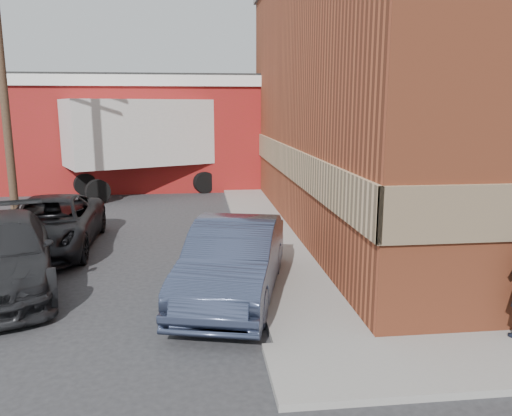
{
  "coord_description": "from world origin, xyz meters",
  "views": [
    {
      "loc": [
        -1.51,
        -7.79,
        4.08
      ],
      "look_at": [
        -0.14,
        3.93,
        1.67
      ],
      "focal_mm": 35.0,
      "sensor_mm": 36.0,
      "label": 1
    }
  ],
  "objects_px": {
    "brick_building": "(485,89)",
    "box_truck": "(161,140)",
    "suv_a": "(49,225)",
    "warehouse": "(113,131)",
    "sedan": "(233,260)",
    "utility_pole": "(3,85)",
    "suv_b": "(0,255)"
  },
  "relations": [
    {
      "from": "brick_building",
      "to": "box_truck",
      "type": "bearing_deg",
      "value": 147.85
    },
    {
      "from": "suv_a",
      "to": "box_truck",
      "type": "xyz_separation_m",
      "value": [
        2.57,
        9.65,
        1.78
      ]
    },
    {
      "from": "warehouse",
      "to": "sedan",
      "type": "height_order",
      "value": "warehouse"
    },
    {
      "from": "suv_a",
      "to": "box_truck",
      "type": "relative_size",
      "value": 0.59
    },
    {
      "from": "utility_pole",
      "to": "suv_b",
      "type": "relative_size",
      "value": 1.6
    },
    {
      "from": "utility_pole",
      "to": "suv_a",
      "type": "relative_size",
      "value": 1.65
    },
    {
      "from": "brick_building",
      "to": "warehouse",
      "type": "bearing_deg",
      "value": 142.8
    },
    {
      "from": "suv_a",
      "to": "box_truck",
      "type": "height_order",
      "value": "box_truck"
    },
    {
      "from": "suv_a",
      "to": "suv_b",
      "type": "relative_size",
      "value": 0.97
    },
    {
      "from": "warehouse",
      "to": "box_truck",
      "type": "xyz_separation_m",
      "value": [
        2.78,
        -3.64,
        -0.28
      ]
    },
    {
      "from": "utility_pole",
      "to": "box_truck",
      "type": "bearing_deg",
      "value": 59.8
    },
    {
      "from": "warehouse",
      "to": "utility_pole",
      "type": "xyz_separation_m",
      "value": [
        -1.5,
        -11.0,
        1.93
      ]
    },
    {
      "from": "warehouse",
      "to": "suv_a",
      "type": "xyz_separation_m",
      "value": [
        0.21,
        -13.29,
        -2.05
      ]
    },
    {
      "from": "brick_building",
      "to": "utility_pole",
      "type": "xyz_separation_m",
      "value": [
        -16.0,
        0.0,
        0.06
      ]
    },
    {
      "from": "utility_pole",
      "to": "sedan",
      "type": "bearing_deg",
      "value": -44.24
    },
    {
      "from": "suv_b",
      "to": "suv_a",
      "type": "bearing_deg",
      "value": 69.34
    },
    {
      "from": "utility_pole",
      "to": "box_truck",
      "type": "relative_size",
      "value": 0.98
    },
    {
      "from": "utility_pole",
      "to": "box_truck",
      "type": "xyz_separation_m",
      "value": [
        4.28,
        7.36,
        -2.21
      ]
    },
    {
      "from": "brick_building",
      "to": "suv_a",
      "type": "xyz_separation_m",
      "value": [
        -14.28,
        -2.29,
        -3.92
      ]
    },
    {
      "from": "box_truck",
      "to": "suv_b",
      "type": "bearing_deg",
      "value": -127.01
    },
    {
      "from": "brick_building",
      "to": "utility_pole",
      "type": "distance_m",
      "value": 16.0
    },
    {
      "from": "box_truck",
      "to": "utility_pole",
      "type": "bearing_deg",
      "value": -144.96
    },
    {
      "from": "warehouse",
      "to": "suv_b",
      "type": "bearing_deg",
      "value": -89.98
    },
    {
      "from": "suv_a",
      "to": "sedan",
      "type": "bearing_deg",
      "value": -42.96
    },
    {
      "from": "brick_building",
      "to": "suv_a",
      "type": "height_order",
      "value": "brick_building"
    },
    {
      "from": "warehouse",
      "to": "brick_building",
      "type": "bearing_deg",
      "value": -37.2
    },
    {
      "from": "suv_b",
      "to": "box_truck",
      "type": "bearing_deg",
      "value": 60.87
    },
    {
      "from": "warehouse",
      "to": "utility_pole",
      "type": "height_order",
      "value": "utility_pole"
    },
    {
      "from": "box_truck",
      "to": "suv_a",
      "type": "bearing_deg",
      "value": -129.66
    },
    {
      "from": "suv_a",
      "to": "suv_b",
      "type": "bearing_deg",
      "value": -96.39
    },
    {
      "from": "brick_building",
      "to": "utility_pole",
      "type": "bearing_deg",
      "value": 179.98
    },
    {
      "from": "sedan",
      "to": "box_truck",
      "type": "height_order",
      "value": "box_truck"
    }
  ]
}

